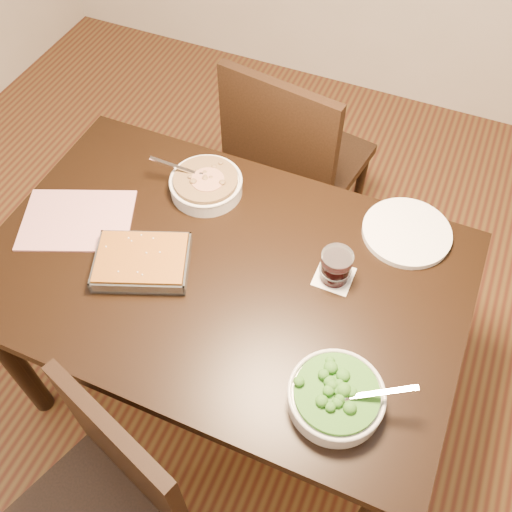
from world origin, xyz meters
TOP-DOWN VIEW (x-y plane):
  - ground at (0.00, 0.00)m, footprint 4.00×4.00m
  - table at (0.00, 0.00)m, footprint 1.40×0.90m
  - magazine_a at (-0.49, -0.00)m, footprint 0.41×0.36m
  - coaster at (0.31, 0.11)m, footprint 0.11×0.11m
  - stew_bowl at (-0.18, 0.27)m, footprint 0.26×0.23m
  - broccoli_bowl at (0.43, -0.25)m, footprint 0.26×0.24m
  - baking_dish at (-0.22, -0.08)m, footprint 0.32×0.28m
  - wine_tumbler at (0.31, 0.11)m, footprint 0.09×0.09m
  - dinner_plate at (0.46, 0.34)m, footprint 0.27×0.27m
  - chair_near at (-0.05, -0.66)m, footprint 0.53×0.53m
  - chair_far at (-0.04, 0.71)m, footprint 0.52×0.52m

SIDE VIEW (x-z plane):
  - ground at x=0.00m, z-range 0.00..0.00m
  - chair_near at x=-0.05m, z-range 0.05..0.95m
  - chair_far at x=-0.04m, z-range 0.06..1.04m
  - table at x=0.00m, z-range 0.28..1.03m
  - coaster at x=0.31m, z-range 0.75..0.75m
  - magazine_a at x=-0.49m, z-range 0.75..0.76m
  - dinner_plate at x=0.46m, z-range 0.75..0.77m
  - baking_dish at x=-0.22m, z-range 0.75..0.80m
  - stew_bowl at x=-0.18m, z-range 0.74..0.83m
  - broccoli_bowl at x=0.43m, z-range 0.74..0.83m
  - wine_tumbler at x=0.31m, z-range 0.76..0.86m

